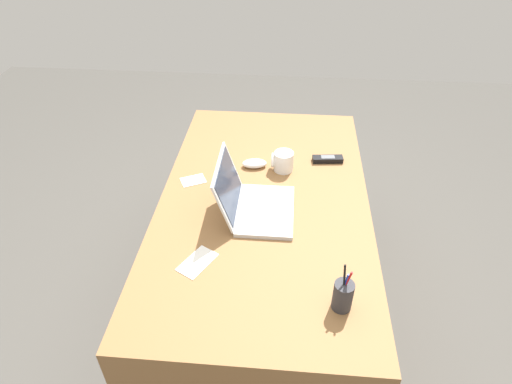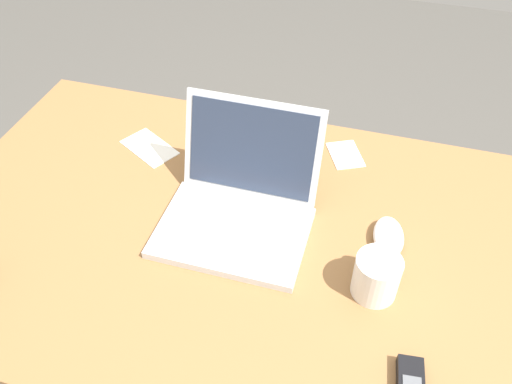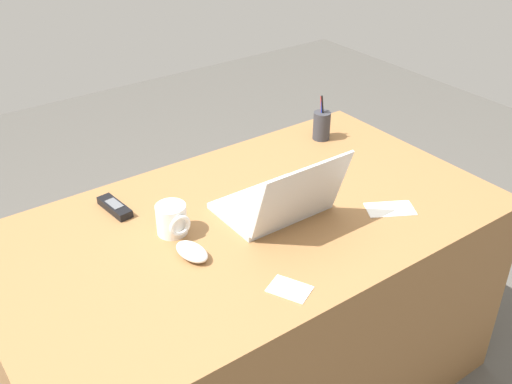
# 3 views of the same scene
# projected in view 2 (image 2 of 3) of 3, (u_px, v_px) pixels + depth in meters

# --- Properties ---
(desk) EXTENTS (1.55, 0.88, 0.73)m
(desk) POSITION_uv_depth(u_px,v_px,m) (270.00, 331.00, 1.39)
(desk) COLOR olive
(desk) RESTS_ON ground
(laptop) EXTENTS (0.32, 0.30, 0.23)m
(laptop) POSITION_uv_depth(u_px,v_px,m) (239.00, 204.00, 1.15)
(laptop) COLOR silver
(laptop) RESTS_ON desk
(computer_mouse) EXTENTS (0.08, 0.12, 0.04)m
(computer_mouse) POSITION_uv_depth(u_px,v_px,m) (388.00, 237.00, 1.12)
(computer_mouse) COLOR white
(computer_mouse) RESTS_ON desk
(coffee_mug_white) EXTENTS (0.09, 0.10, 0.09)m
(coffee_mug_white) POSITION_uv_depth(u_px,v_px,m) (377.00, 275.00, 1.02)
(coffee_mug_white) COLOR white
(coffee_mug_white) RESTS_ON desk
(paper_note_near_laptop) EXTENTS (0.11, 0.13, 0.00)m
(paper_note_near_laptop) POSITION_uv_depth(u_px,v_px,m) (345.00, 155.00, 1.35)
(paper_note_near_laptop) COLOR white
(paper_note_near_laptop) RESTS_ON desk
(paper_note_left) EXTENTS (0.17, 0.14, 0.00)m
(paper_note_left) POSITION_uv_depth(u_px,v_px,m) (149.00, 148.00, 1.37)
(paper_note_left) COLOR white
(paper_note_left) RESTS_ON desk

